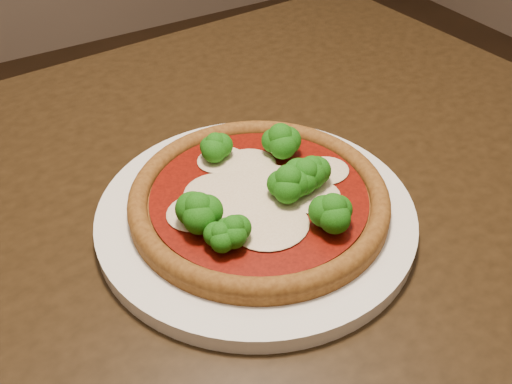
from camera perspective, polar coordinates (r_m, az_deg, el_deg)
dining_table at (r=0.70m, az=-1.66°, el=-7.81°), size 1.15×0.96×0.75m
plate at (r=0.61m, az=0.00°, el=-2.24°), size 0.34×0.34×0.02m
pizza at (r=0.59m, az=0.52°, el=-0.22°), size 0.27×0.27×0.06m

